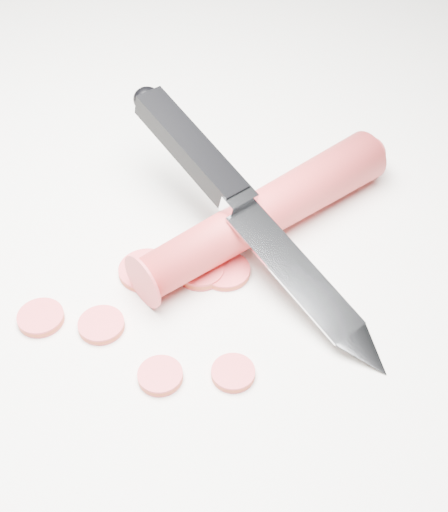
# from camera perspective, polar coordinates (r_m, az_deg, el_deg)

# --- Properties ---
(ground) EXTENTS (2.40, 2.40, 0.00)m
(ground) POSITION_cam_1_polar(r_m,az_deg,el_deg) (0.53, -2.51, -1.33)
(ground) COLOR white
(ground) RESTS_ON ground
(carrot) EXTENTS (0.17, 0.20, 0.04)m
(carrot) POSITION_cam_1_polar(r_m,az_deg,el_deg) (0.54, 3.32, 3.51)
(carrot) COLOR red
(carrot) RESTS_ON ground
(carrot_slice_0) EXTENTS (0.03, 0.03, 0.01)m
(carrot_slice_0) POSITION_cam_1_polar(r_m,az_deg,el_deg) (0.51, -14.45, -4.80)
(carrot_slice_0) COLOR #D2383F
(carrot_slice_0) RESTS_ON ground
(carrot_slice_1) EXTENTS (0.03, 0.03, 0.01)m
(carrot_slice_1) POSITION_cam_1_polar(r_m,az_deg,el_deg) (0.50, -9.79, -5.46)
(carrot_slice_1) COLOR #D2383F
(carrot_slice_1) RESTS_ON ground
(carrot_slice_2) EXTENTS (0.04, 0.04, 0.01)m
(carrot_slice_2) POSITION_cam_1_polar(r_m,az_deg,el_deg) (0.53, 0.10, -1.21)
(carrot_slice_2) COLOR #D2383F
(carrot_slice_2) RESTS_ON ground
(carrot_slice_3) EXTENTS (0.03, 0.03, 0.01)m
(carrot_slice_3) POSITION_cam_1_polar(r_m,az_deg,el_deg) (0.47, -5.12, -9.52)
(carrot_slice_3) COLOR #D2383F
(carrot_slice_3) RESTS_ON ground
(carrot_slice_4) EXTENTS (0.03, 0.03, 0.01)m
(carrot_slice_4) POSITION_cam_1_polar(r_m,az_deg,el_deg) (0.52, -1.88, -1.24)
(carrot_slice_4) COLOR #D2383F
(carrot_slice_4) RESTS_ON ground
(carrot_slice_5) EXTENTS (0.04, 0.04, 0.01)m
(carrot_slice_5) POSITION_cam_1_polar(r_m,az_deg,el_deg) (0.53, -6.22, -1.16)
(carrot_slice_5) COLOR #D2383F
(carrot_slice_5) RESTS_ON ground
(carrot_slice_6) EXTENTS (0.03, 0.03, 0.01)m
(carrot_slice_6) POSITION_cam_1_polar(r_m,az_deg,el_deg) (0.47, 0.74, -9.34)
(carrot_slice_6) COLOR #D2383F
(carrot_slice_6) RESTS_ON ground
(kitchen_knife) EXTENTS (0.24, 0.19, 0.08)m
(kitchen_knife) POSITION_cam_1_polar(r_m,az_deg,el_deg) (0.51, 2.33, 3.39)
(kitchen_knife) COLOR silver
(kitchen_knife) RESTS_ON ground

